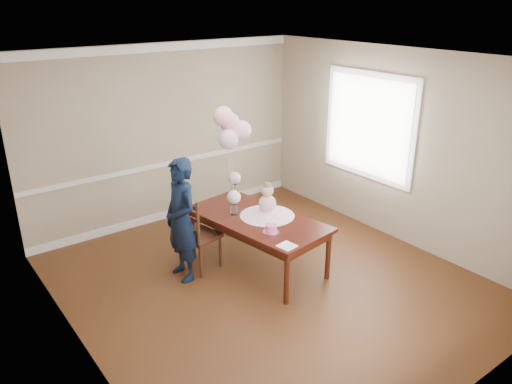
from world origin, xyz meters
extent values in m
cube|color=#381D0E|center=(0.00, 0.00, 0.00)|extent=(4.50, 5.00, 0.00)
cube|color=white|center=(0.00, 0.00, 2.70)|extent=(4.50, 5.00, 0.02)
cube|color=gray|center=(0.00, 2.50, 1.35)|extent=(4.50, 0.02, 2.70)
cube|color=gray|center=(0.00, -2.50, 1.35)|extent=(4.50, 0.02, 2.70)
cube|color=gray|center=(-2.25, 0.00, 1.35)|extent=(0.02, 5.00, 2.70)
cube|color=gray|center=(2.25, 0.00, 1.35)|extent=(0.02, 5.00, 2.70)
cube|color=silver|center=(0.00, 2.49, 0.90)|extent=(4.50, 0.02, 0.07)
cube|color=white|center=(0.00, 2.49, 2.63)|extent=(4.50, 0.02, 0.12)
cube|color=silver|center=(0.00, 2.49, 0.06)|extent=(4.50, 0.02, 0.12)
cube|color=silver|center=(2.23, 0.50, 1.55)|extent=(0.02, 1.66, 1.56)
cube|color=white|center=(2.21, 0.50, 1.55)|extent=(0.01, 1.50, 1.40)
cube|color=black|center=(0.13, 0.42, 0.67)|extent=(1.19, 1.96, 0.05)
cube|color=black|center=(0.13, 0.42, 0.60)|extent=(1.08, 1.86, 0.09)
cylinder|color=black|center=(-0.13, -0.48, 0.32)|extent=(0.07, 0.07, 0.65)
cylinder|color=black|center=(0.64, -0.36, 0.32)|extent=(0.07, 0.07, 0.65)
cylinder|color=black|center=(-0.38, 1.20, 0.32)|extent=(0.07, 0.07, 0.65)
cylinder|color=black|center=(0.39, 1.32, 0.32)|extent=(0.07, 0.07, 0.65)
cone|color=#FFBBDF|center=(0.28, 0.39, 0.74)|extent=(0.80, 0.80, 0.09)
sphere|color=#EF97C9|center=(0.28, 0.39, 0.86)|extent=(0.22, 0.22, 0.22)
sphere|color=#D7A394|center=(0.28, 0.39, 1.03)|extent=(0.16, 0.16, 0.16)
sphere|color=brown|center=(0.28, 0.39, 1.09)|extent=(0.11, 0.11, 0.11)
cylinder|color=silver|center=(0.01, -0.02, 0.70)|extent=(0.23, 0.23, 0.01)
cylinder|color=#FF50AE|center=(0.01, -0.02, 0.75)|extent=(0.16, 0.16, 0.09)
sphere|color=white|center=(0.01, -0.02, 0.81)|extent=(0.03, 0.03, 0.03)
sphere|color=silver|center=(0.03, 0.00, 0.81)|extent=(0.03, 0.03, 0.03)
cylinder|color=silver|center=(-0.05, 0.67, 0.77)|extent=(0.10, 0.10, 0.15)
sphere|color=silver|center=(-0.05, 0.67, 0.93)|extent=(0.18, 0.18, 0.18)
cylinder|color=silver|center=(0.36, 1.25, 0.77)|extent=(0.10, 0.10, 0.15)
sphere|color=silver|center=(0.36, 1.25, 0.93)|extent=(0.18, 0.18, 0.18)
cube|color=white|center=(-0.07, -0.40, 0.70)|extent=(0.21, 0.21, 0.01)
cylinder|color=silver|center=(0.15, 0.94, 0.70)|extent=(0.04, 0.04, 0.02)
sphere|color=#F9B0D3|center=(0.06, 0.92, 1.62)|extent=(0.26, 0.26, 0.26)
sphere|color=#F9B0D6|center=(0.25, 0.90, 1.71)|extent=(0.26, 0.26, 0.26)
sphere|color=#E19FAB|center=(0.15, 1.03, 1.80)|extent=(0.26, 0.26, 0.26)
sphere|color=#FFB4C5|center=(0.06, 1.03, 1.89)|extent=(0.26, 0.26, 0.26)
cylinder|color=white|center=(0.10, 0.93, 1.09)|extent=(0.08, 0.02, 0.77)
cylinder|color=white|center=(0.20, 0.92, 1.14)|extent=(0.10, 0.04, 0.86)
cylinder|color=white|center=(0.15, 0.98, 1.18)|extent=(0.01, 0.09, 0.96)
cylinder|color=white|center=(0.10, 0.99, 1.23)|extent=(0.09, 0.08, 1.05)
cube|color=#34170E|center=(-0.48, 0.83, 0.45)|extent=(0.54, 0.54, 0.05)
cylinder|color=#391B0F|center=(-0.61, 0.61, 0.22)|extent=(0.05, 0.05, 0.43)
cylinder|color=#361B0E|center=(-0.26, 0.70, 0.22)|extent=(0.05, 0.05, 0.43)
cylinder|color=#3C1810|center=(-0.70, 0.96, 0.22)|extent=(0.05, 0.05, 0.43)
cylinder|color=black|center=(-0.35, 1.05, 0.22)|extent=(0.05, 0.05, 0.43)
cylinder|color=#361F0E|center=(-0.63, 0.60, 0.75)|extent=(0.05, 0.05, 0.56)
cylinder|color=#3B1C10|center=(-0.72, 0.95, 0.75)|extent=(0.05, 0.05, 0.56)
cube|color=#32170D|center=(-0.67, 0.78, 0.62)|extent=(0.13, 0.40, 0.05)
cube|color=black|center=(-0.67, 0.78, 0.79)|extent=(0.13, 0.40, 0.05)
cube|color=#3A1310|center=(-0.67, 0.78, 0.95)|extent=(0.13, 0.40, 0.05)
imported|color=black|center=(-0.77, 0.76, 0.78)|extent=(0.40, 0.58, 1.56)
camera|label=1|loc=(-3.34, -4.17, 3.32)|focal=35.00mm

